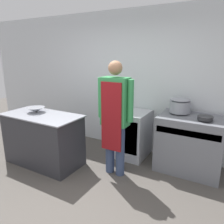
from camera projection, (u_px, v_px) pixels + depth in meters
name	position (u px, v px, depth m)	size (l,w,h in m)	color
ground_plane	(61.00, 205.00, 2.83)	(14.00, 14.00, 0.00)	#4C4742
wall_back	(133.00, 82.00, 4.27)	(8.00, 0.05, 2.70)	silver
prep_counter	(44.00, 139.00, 3.82)	(1.39, 0.69, 0.90)	#2D2D33
stove	(189.00, 144.00, 3.57)	(1.02, 0.65, 0.95)	slate
fridge_unit	(131.00, 134.00, 4.12)	(0.60, 0.64, 0.86)	silver
person_cook	(115.00, 113.00, 3.33)	(0.60, 0.24, 1.80)	#38476B
mixing_bowl	(36.00, 110.00, 3.84)	(0.32, 0.32, 0.09)	gray
stock_pot	(180.00, 105.00, 3.62)	(0.33, 0.33, 0.25)	gray
saute_pan	(205.00, 118.00, 3.24)	(0.22, 0.22, 0.06)	#262628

